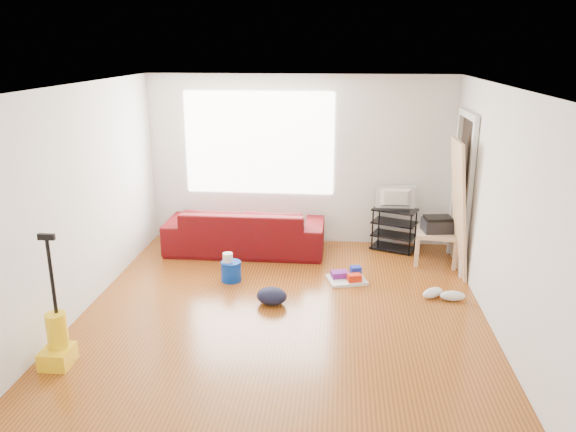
# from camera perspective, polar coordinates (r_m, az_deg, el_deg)

# --- Properties ---
(room) EXTENTS (4.51, 5.01, 2.51)m
(room) POSITION_cam_1_polar(r_m,az_deg,el_deg) (6.07, 0.23, 1.32)
(room) COLOR brown
(room) RESTS_ON ground
(sofa) EXTENTS (2.27, 0.89, 0.66)m
(sofa) POSITION_cam_1_polar(r_m,az_deg,el_deg) (8.25, -4.31, -3.56)
(sofa) COLOR #3E0A11
(sofa) RESTS_ON ground
(tv_stand) EXTENTS (0.71, 0.56, 0.62)m
(tv_stand) POSITION_cam_1_polar(r_m,az_deg,el_deg) (8.34, 10.72, -1.29)
(tv_stand) COLOR black
(tv_stand) RESTS_ON ground
(tv) EXTENTS (0.56, 0.07, 0.32)m
(tv) POSITION_cam_1_polar(r_m,az_deg,el_deg) (8.20, 10.90, 1.79)
(tv) COLOR black
(tv) RESTS_ON tv_stand
(side_table) EXTENTS (0.63, 0.63, 0.45)m
(side_table) POSITION_cam_1_polar(r_m,az_deg,el_deg) (7.97, 14.88, -2.00)
(side_table) COLOR tan
(side_table) RESTS_ON ground
(printer) EXTENTS (0.44, 0.36, 0.21)m
(printer) POSITION_cam_1_polar(r_m,az_deg,el_deg) (7.92, 14.97, -0.82)
(printer) COLOR black
(printer) RESTS_ON side_table
(bucket) EXTENTS (0.26, 0.26, 0.26)m
(bucket) POSITION_cam_1_polar(r_m,az_deg,el_deg) (7.27, -5.77, -6.53)
(bucket) COLOR #0632AD
(bucket) RESTS_ON ground
(toilet_paper) EXTENTS (0.13, 0.13, 0.12)m
(toilet_paper) POSITION_cam_1_polar(r_m,az_deg,el_deg) (7.20, -6.11, -5.17)
(toilet_paper) COLOR silver
(toilet_paper) RESTS_ON bucket
(cleaning_tray) EXTENTS (0.55, 0.48, 0.17)m
(cleaning_tray) POSITION_cam_1_polar(r_m,az_deg,el_deg) (7.24, 6.09, -6.20)
(cleaning_tray) COLOR silver
(cleaning_tray) RESTS_ON ground
(backpack) EXTENTS (0.41, 0.35, 0.20)m
(backpack) POSITION_cam_1_polar(r_m,az_deg,el_deg) (6.62, -1.66, -8.90)
(backpack) COLOR black
(backpack) RESTS_ON ground
(sneakers) EXTENTS (0.53, 0.28, 0.12)m
(sneakers) POSITION_cam_1_polar(r_m,az_deg,el_deg) (6.96, 15.42, -7.68)
(sneakers) COLOR silver
(sneakers) RESTS_ON ground
(vacuum) EXTENTS (0.27, 0.31, 1.28)m
(vacuum) POSITION_cam_1_polar(r_m,az_deg,el_deg) (5.80, -22.40, -11.66)
(vacuum) COLOR yellow
(vacuum) RESTS_ON ground
(door_panel) EXTENTS (0.22, 0.71, 1.77)m
(door_panel) POSITION_cam_1_polar(r_m,az_deg,el_deg) (7.79, 16.41, -5.54)
(door_panel) COLOR tan
(door_panel) RESTS_ON ground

